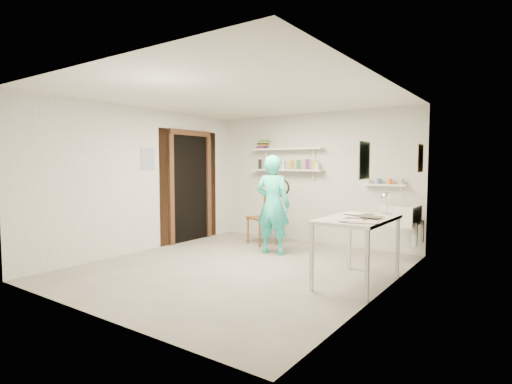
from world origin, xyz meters
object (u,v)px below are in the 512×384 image
Objects in this scene: wall_clock at (281,188)px; wooden_chair at (262,218)px; work_table at (357,251)px; belfast_sink at (401,215)px; man at (273,205)px; desk_lamp at (387,198)px.

wall_clock is 0.90m from wooden_chair.
wall_clock is at bearing 149.28° from work_table.
belfast_sink is 2.43m from wooden_chair.
belfast_sink is 0.49× the size of work_table.
work_table is at bearing -7.95° from wooden_chair.
work_table is (1.73, -0.79, -0.40)m from man.
desk_lamp is at bearing -84.76° from belfast_sink.
man is 1.66× the size of wooden_chair.
wooden_chair is (-0.60, 0.32, -0.59)m from wall_clock.
wooden_chair is at bearing -50.29° from man.
wooden_chair is 6.33× the size of desk_lamp.
wall_clock is at bearing -5.95° from wooden_chair.
desk_lamp is (0.09, -1.00, 0.33)m from belfast_sink.
desk_lamp is at bearing -22.54° from wall_clock.
wall_clock is (-1.81, -0.47, 0.37)m from belfast_sink.
belfast_sink is 3.93× the size of desk_lamp.
man is 1.32× the size of work_table.
wooden_chair is at bearing -176.40° from belfast_sink.
man reaches higher than wooden_chair.
man is 5.56× the size of wall_clock.
wooden_chair is at bearing 144.83° from wall_clock.
desk_lamp is at bearing 3.45° from wooden_chair.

